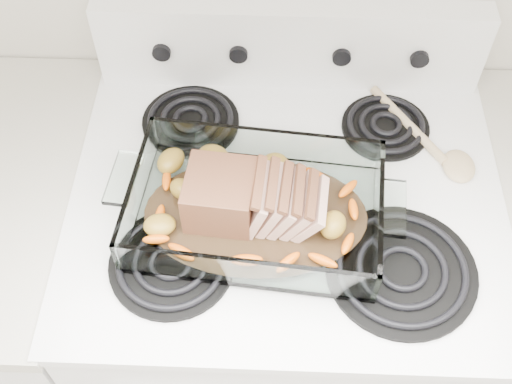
{
  "coord_description": "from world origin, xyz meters",
  "views": [
    {
      "loc": [
        -0.03,
        0.96,
        1.87
      ],
      "look_at": [
        -0.05,
        1.61,
        0.99
      ],
      "focal_mm": 45.0,
      "sensor_mm": 36.0,
      "label": 1
    }
  ],
  "objects_px": {
    "electric_range": "(280,304)",
    "baking_dish": "(256,211)",
    "counter_left": "(5,298)",
    "pork_roast": "(242,200)"
  },
  "relations": [
    {
      "from": "pork_roast",
      "to": "baking_dish",
      "type": "bearing_deg",
      "value": -11.02
    },
    {
      "from": "electric_range",
      "to": "baking_dish",
      "type": "relative_size",
      "value": 2.66
    },
    {
      "from": "electric_range",
      "to": "counter_left",
      "type": "relative_size",
      "value": 1.2
    },
    {
      "from": "electric_range",
      "to": "pork_roast",
      "type": "distance_m",
      "value": 0.52
    },
    {
      "from": "electric_range",
      "to": "baking_dish",
      "type": "distance_m",
      "value": 0.49
    },
    {
      "from": "counter_left",
      "to": "baking_dish",
      "type": "xyz_separation_m",
      "value": [
        0.61,
        -0.07,
        0.5
      ]
    },
    {
      "from": "electric_range",
      "to": "baking_dish",
      "type": "xyz_separation_m",
      "value": [
        -0.05,
        -0.07,
        0.48
      ]
    },
    {
      "from": "counter_left",
      "to": "baking_dish",
      "type": "bearing_deg",
      "value": -6.16
    },
    {
      "from": "counter_left",
      "to": "baking_dish",
      "type": "distance_m",
      "value": 0.79
    },
    {
      "from": "electric_range",
      "to": "counter_left",
      "type": "distance_m",
      "value": 0.67
    }
  ]
}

